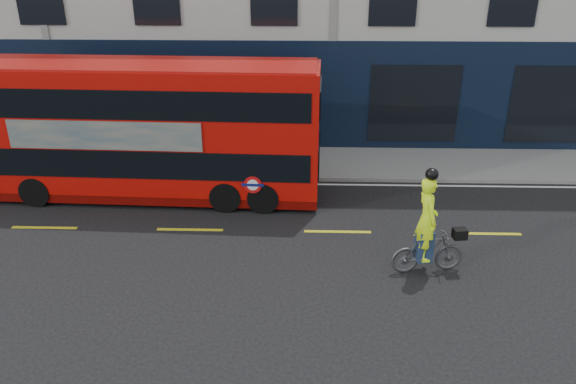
{
  "coord_description": "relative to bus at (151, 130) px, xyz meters",
  "views": [
    {
      "loc": [
        -0.95,
        -11.87,
        7.17
      ],
      "look_at": [
        -1.33,
        1.33,
        1.24
      ],
      "focal_mm": 35.0,
      "sensor_mm": 36.0,
      "label": 1
    }
  ],
  "objects": [
    {
      "name": "lane_dashes",
      "position": [
        5.45,
        -2.3,
        -2.07
      ],
      "size": [
        58.0,
        0.12,
        0.01
      ],
      "primitive_type": null,
      "color": "gold",
      "rests_on": "ground"
    },
    {
      "name": "cyclist",
      "position": [
        7.39,
        -4.21,
        -1.15
      ],
      "size": [
        1.79,
        0.8,
        2.63
      ],
      "rotation": [
        0.0,
        0.0,
        0.15
      ],
      "color": "#4A4C4F",
      "rests_on": "ground"
    },
    {
      "name": "kerb",
      "position": [
        5.45,
        1.2,
        -2.01
      ],
      "size": [
        60.0,
        0.12,
        0.13
      ],
      "primitive_type": "cube",
      "color": "slate",
      "rests_on": "ground"
    },
    {
      "name": "bus",
      "position": [
        0.0,
        0.0,
        0.0
      ],
      "size": [
        10.12,
        2.66,
        4.04
      ],
      "rotation": [
        0.0,
        0.0,
        -0.04
      ],
      "color": "#BB0C07",
      "rests_on": "ground"
    },
    {
      "name": "ground",
      "position": [
        5.45,
        -3.8,
        -2.07
      ],
      "size": [
        120.0,
        120.0,
        0.0
      ],
      "primitive_type": "plane",
      "color": "black",
      "rests_on": "ground"
    },
    {
      "name": "road_edge_line",
      "position": [
        5.45,
        0.9,
        -2.07
      ],
      "size": [
        58.0,
        0.1,
        0.01
      ],
      "primitive_type": "cube",
      "color": "silver",
      "rests_on": "ground"
    },
    {
      "name": "pavement",
      "position": [
        5.45,
        2.7,
        -2.01
      ],
      "size": [
        60.0,
        3.0,
        0.12
      ],
      "primitive_type": "cube",
      "color": "gray",
      "rests_on": "ground"
    }
  ]
}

